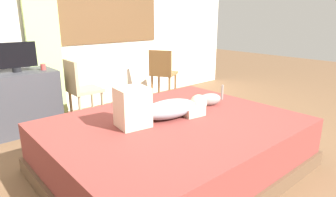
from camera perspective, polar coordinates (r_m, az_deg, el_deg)
The scene contains 11 objects.
ground_plane at distance 2.83m, azimuth 4.07°, elevation -13.43°, with size 16.00×16.00×0.00m, color brown.
back_wall_with_window at distance 4.53m, azimuth -18.55°, elevation 16.09°, with size 6.40×0.14×2.90m.
bed at distance 2.72m, azimuth 1.19°, elevation -9.20°, with size 2.23×1.77×0.47m.
person_lying at distance 2.62m, azimuth -1.42°, elevation -1.83°, with size 0.94×0.37×0.34m.
cat at distance 3.07m, azimuth 7.83°, elevation -0.18°, with size 0.34×0.20×0.21m.
desk at distance 3.99m, azimuth -27.42°, elevation -0.63°, with size 0.90×0.56×0.74m.
tv_monitor at distance 3.90m, azimuth -27.89°, elevation 7.28°, with size 0.48×0.10×0.35m.
cup at distance 3.92m, azimuth -23.34°, elevation 5.74°, with size 0.06×0.06×0.08m, color #B23D38.
chair_by_desk at distance 3.86m, azimuth -16.95°, elevation 2.11°, with size 0.39×0.39×0.86m.
chair_spare at distance 4.76m, azimuth -1.11°, elevation 5.37°, with size 0.52×0.52×0.86m.
curtain_left at distance 4.26m, azimuth -23.54°, elevation 12.98°, with size 0.44×0.06×2.52m, color #ADCC75.
Camera 1 is at (-1.76, -1.73, 1.40)m, focal length 31.01 mm.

